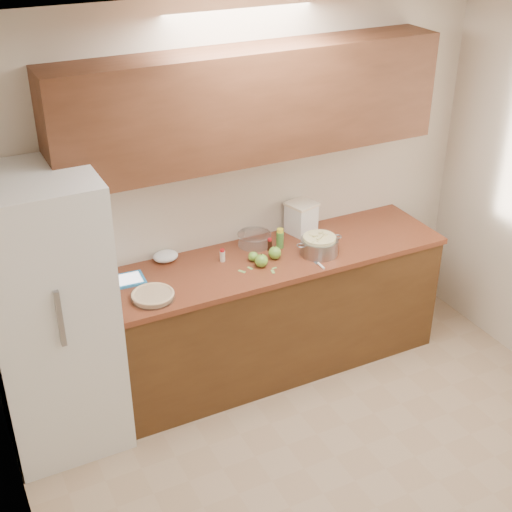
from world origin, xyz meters
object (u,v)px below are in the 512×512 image
colander (319,245)px  pie (153,296)px  flour_canister (301,217)px  tablet (126,280)px

colander → pie: bearing=-177.9°
flour_canister → tablet: (-1.35, -0.10, -0.11)m
flour_canister → tablet: flour_canister is taller
colander → flour_canister: flour_canister is taller
tablet → colander: bearing=-6.5°
pie → tablet: 0.29m
pie → flour_canister: flour_canister is taller
colander → tablet: (-1.30, 0.23, -0.05)m
pie → flour_canister: bearing=16.8°
pie → flour_canister: (1.26, 0.38, 0.10)m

